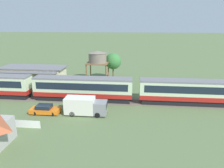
{
  "coord_description": "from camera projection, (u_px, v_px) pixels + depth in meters",
  "views": [
    {
      "loc": [
        -2.89,
        -33.98,
        13.18
      ],
      "look_at": [
        -6.43,
        0.88,
        2.62
      ],
      "focal_mm": 32.0,
      "sensor_mm": 36.0,
      "label": 1
    }
  ],
  "objects": [
    {
      "name": "ground_plane",
      "position": [
        147.0,
        100.0,
        35.89
      ],
      "size": [
        600.0,
        600.0,
        0.0
      ],
      "primitive_type": "plane",
      "color": "#566B42"
    },
    {
      "name": "passenger_train",
      "position": [
        84.0,
        88.0,
        35.46
      ],
      "size": [
        92.58,
        2.9,
        4.2
      ],
      "color": "#AD1E19",
      "rests_on": "ground_plane"
    },
    {
      "name": "railway_track",
      "position": [
        69.0,
        99.0,
        36.42
      ],
      "size": [
        134.8,
        3.6,
        0.04
      ],
      "color": "#665B51",
      "rests_on": "ground_plane"
    },
    {
      "name": "station_building",
      "position": [
        34.0,
        74.0,
        46.83
      ],
      "size": [
        14.93,
        7.12,
        3.68
      ],
      "color": "beige",
      "rests_on": "ground_plane"
    },
    {
      "name": "water_tower",
      "position": [
        98.0,
        58.0,
        45.67
      ],
      "size": [
        4.93,
        4.93,
        7.33
      ],
      "color": "brown",
      "rests_on": "ground_plane"
    },
    {
      "name": "parked_car_orange_2",
      "position": [
        45.0,
        109.0,
        30.48
      ],
      "size": [
        4.49,
        1.88,
        1.39
      ],
      "rotation": [
        0.0,
        0.0,
        0.01
      ],
      "color": "orange",
      "rests_on": "ground_plane"
    },
    {
      "name": "delivery_truck_grey",
      "position": [
        85.0,
        106.0,
        30.04
      ],
      "size": [
        6.31,
        2.28,
        2.66
      ],
      "color": "gray",
      "rests_on": "ground_plane"
    },
    {
      "name": "yard_tree_0",
      "position": [
        113.0,
        61.0,
        48.21
      ],
      "size": [
        3.92,
        3.92,
        6.52
      ],
      "color": "brown",
      "rests_on": "ground_plane"
    }
  ]
}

